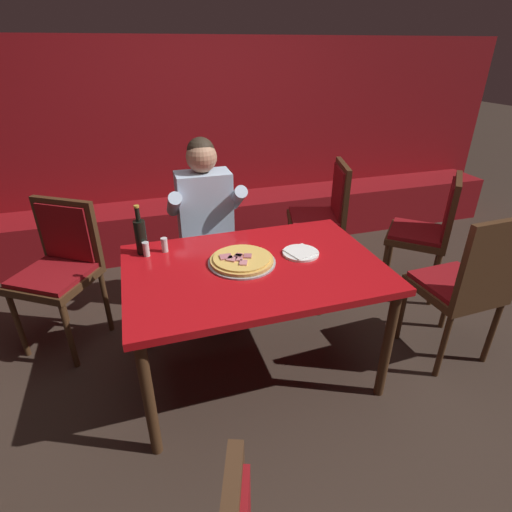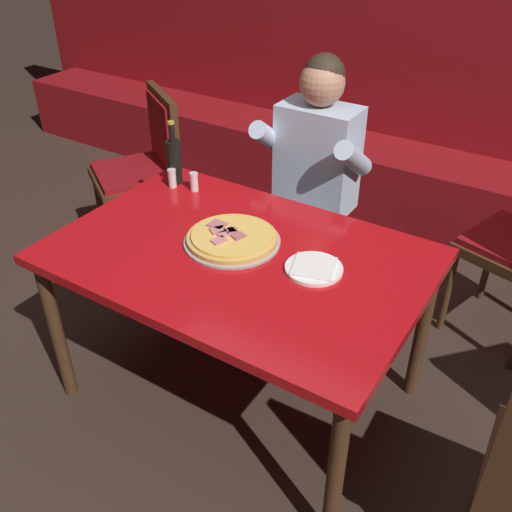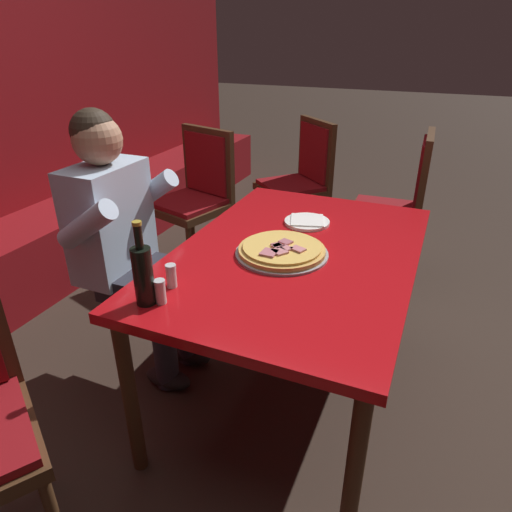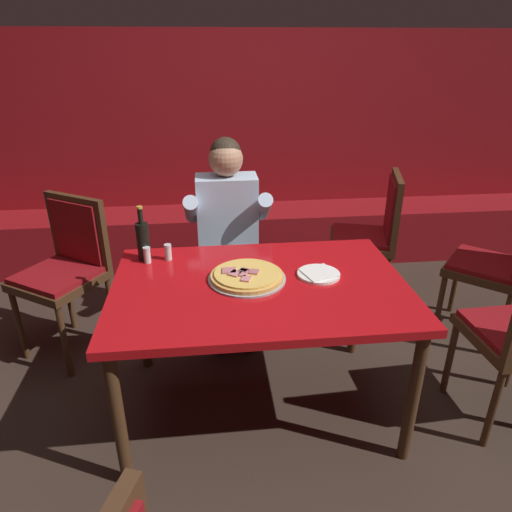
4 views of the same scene
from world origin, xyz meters
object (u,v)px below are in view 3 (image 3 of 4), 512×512
main_dining_table (296,266)px  shaker_red_pepper_flakes (171,277)px  plate_white_paper (307,222)px  dining_chair_near_right (197,191)px  shaker_parmesan (160,293)px  dining_chair_side_aisle (301,176)px  beer_bottle (143,274)px  diner_seated_blue_shirt (127,239)px  pizza (282,250)px  dining_chair_by_booth (400,201)px

main_dining_table → shaker_red_pepper_flakes: bearing=144.9°
plate_white_paper → dining_chair_near_right: size_ratio=0.21×
shaker_parmesan → dining_chair_side_aisle: bearing=5.2°
beer_bottle → diner_seated_blue_shirt: bearing=43.3°
shaker_parmesan → dining_chair_side_aisle: dining_chair_side_aisle is taller
pizza → beer_bottle: (-0.51, 0.29, 0.09)m
main_dining_table → dining_chair_by_booth: bearing=-12.5°
pizza → beer_bottle: beer_bottle is taller
beer_bottle → plate_white_paper: bearing=-18.3°
plate_white_paper → beer_bottle: 0.92m
plate_white_paper → diner_seated_blue_shirt: bearing=119.3°
diner_seated_blue_shirt → dining_chair_near_right: diner_seated_blue_shirt is taller
main_dining_table → shaker_red_pepper_flakes: (-0.45, 0.31, 0.11)m
main_dining_table → beer_bottle: beer_bottle is taller
dining_chair_by_booth → shaker_parmesan: bearing=162.5°
dining_chair_side_aisle → main_dining_table: bearing=-162.9°
diner_seated_blue_shirt → beer_bottle: bearing=-136.7°
dining_chair_side_aisle → pizza: bearing=-165.0°
dining_chair_side_aisle → dining_chair_near_right: bearing=140.7°
diner_seated_blue_shirt → pizza: bearing=-85.9°
dining_chair_side_aisle → shaker_red_pepper_flakes: bearing=-175.2°
shaker_red_pepper_flakes → dining_chair_side_aisle: bearing=4.8°
dining_chair_side_aisle → dining_chair_by_booth: bearing=-113.7°
shaker_red_pepper_flakes → main_dining_table: bearing=-35.1°
pizza → dining_chair_near_right: size_ratio=0.38×
dining_chair_by_booth → pizza: bearing=166.1°
shaker_red_pepper_flakes → dining_chair_near_right: dining_chair_near_right is taller
pizza → dining_chair_near_right: (0.99, 0.96, -0.19)m
plate_white_paper → diner_seated_blue_shirt: size_ratio=0.16×
plate_white_paper → dining_chair_side_aisle: size_ratio=0.22×
shaker_red_pepper_flakes → dining_chair_side_aisle: dining_chair_side_aisle is taller
pizza → plate_white_paper: size_ratio=1.78×
shaker_parmesan → diner_seated_blue_shirt: (0.44, 0.48, -0.08)m
diner_seated_blue_shirt → shaker_red_pepper_flakes: bearing=-126.5°
dining_chair_by_booth → beer_bottle: bearing=161.4°
shaker_parmesan → beer_bottle: bearing=112.5°
plate_white_paper → shaker_red_pepper_flakes: (-0.74, 0.27, 0.03)m
shaker_red_pepper_flakes → dining_chair_by_booth: bearing=-19.3°
plate_white_paper → dining_chair_near_right: dining_chair_near_right is taller
pizza → plate_white_paper: 0.35m
main_dining_table → dining_chair_side_aisle: (1.57, 0.48, -0.10)m
main_dining_table → dining_chair_side_aisle: dining_chair_side_aisle is taller
plate_white_paper → beer_bottle: size_ratio=0.72×
pizza → dining_chair_side_aisle: dining_chair_side_aisle is taller
plate_white_paper → dining_chair_side_aisle: (1.28, 0.43, -0.19)m
plate_white_paper → shaker_parmesan: (-0.85, 0.24, 0.03)m
beer_bottle → dining_chair_by_booth: bearing=-18.6°
dining_chair_by_booth → dining_chair_near_right: size_ratio=1.03×
pizza → diner_seated_blue_shirt: bearing=94.1°
pizza → diner_seated_blue_shirt: diner_seated_blue_shirt is taller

